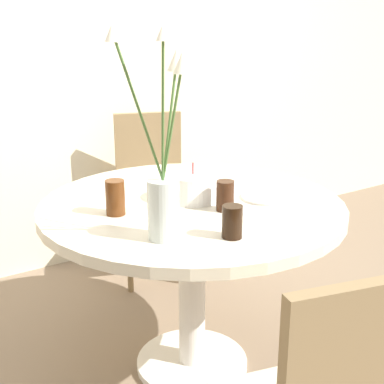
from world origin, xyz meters
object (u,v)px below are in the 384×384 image
drink_glass_0 (232,222)px  side_plate (266,197)px  birthday_cake (193,187)px  drink_glass_1 (225,196)px  drink_glass_2 (115,198)px  flower_vase (164,177)px  chair_near_front (152,185)px

drink_glass_0 → side_plate: bearing=34.3°
birthday_cake → drink_glass_0: size_ratio=1.85×
drink_glass_1 → drink_glass_2: drink_glass_2 is taller
birthday_cake → drink_glass_2: size_ratio=1.56×
flower_vase → chair_near_front: bearing=62.9°
drink_glass_2 → birthday_cake: bearing=-2.5°
chair_near_front → drink_glass_1: chair_near_front is taller
drink_glass_1 → birthday_cake: bearing=100.5°
chair_near_front → drink_glass_1: (-0.28, -1.06, 0.28)m
drink_glass_2 → drink_glass_1: bearing=-27.1°
chair_near_front → drink_glass_0: chair_near_front is taller
drink_glass_0 → drink_glass_1: bearing=58.4°
side_plate → drink_glass_1: (-0.22, -0.02, 0.05)m
birthday_cake → side_plate: bearing=-30.1°
drink_glass_1 → chair_near_front: bearing=75.4°
drink_glass_0 → drink_glass_1: drink_glass_1 is taller
chair_near_front → birthday_cake: bearing=-89.4°
drink_glass_0 → chair_near_front: bearing=72.2°
flower_vase → drink_glass_0: flower_vase is taller
flower_vase → drink_glass_0: (0.19, -0.10, -0.16)m
flower_vase → drink_glass_2: 0.34m
side_plate → drink_glass_0: drink_glass_0 is taller
flower_vase → drink_glass_0: size_ratio=6.14×
chair_near_front → side_plate: (-0.06, -1.04, 0.23)m
flower_vase → side_plate: (0.55, 0.14, -0.21)m
side_plate → drink_glass_0: size_ratio=1.84×
chair_near_front → drink_glass_0: bearing=-88.2°
drink_glass_0 → drink_glass_1: 0.26m
chair_near_front → flower_vase: size_ratio=1.39×
chair_near_front → drink_glass_1: 1.13m
drink_glass_0 → drink_glass_2: size_ratio=0.84×
chair_near_front → birthday_cake: chair_near_front is taller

